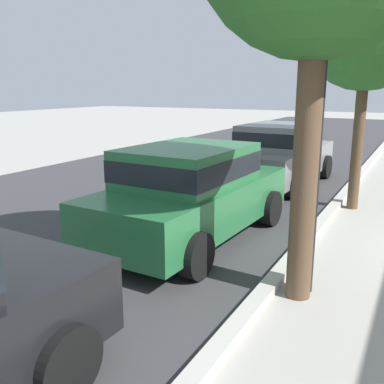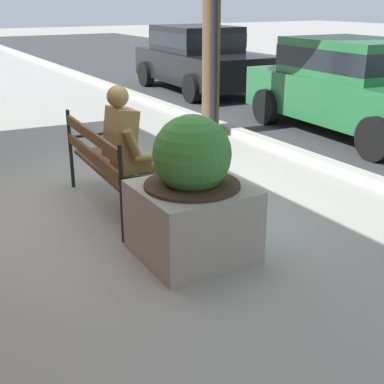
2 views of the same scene
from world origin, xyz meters
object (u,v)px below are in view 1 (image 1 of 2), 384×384
at_px(parked_car_grey, 279,152).
at_px(parked_car_green, 191,190).
at_px(lamp_post, 321,79).
at_px(street_tree_down_street, 368,26).

bearing_deg(parked_car_grey, parked_car_green, 180.00).
bearing_deg(parked_car_green, lamp_post, -114.32).
height_order(parked_car_green, lamp_post, lamp_post).
height_order(parked_car_green, parked_car_grey, same).
height_order(parked_car_grey, lamp_post, lamp_post).
distance_m(parked_car_green, lamp_post, 2.93).
bearing_deg(street_tree_down_street, parked_car_grey, 53.89).
bearing_deg(street_tree_down_street, parked_car_green, 147.69).
xyz_separation_m(street_tree_down_street, lamp_post, (-4.24, -0.10, -1.05)).
height_order(street_tree_down_street, parked_car_grey, street_tree_down_street).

